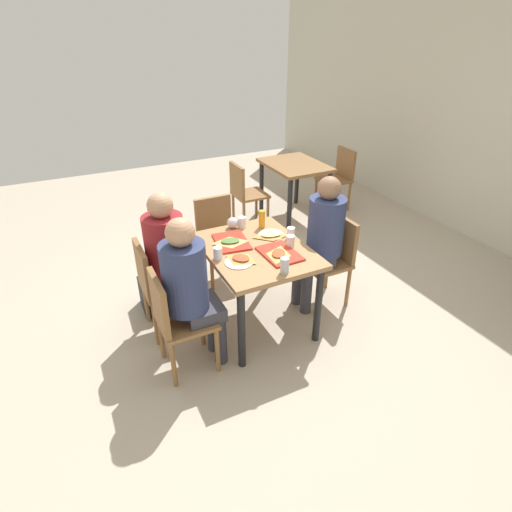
{
  "coord_description": "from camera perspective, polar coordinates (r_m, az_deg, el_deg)",
  "views": [
    {
      "loc": [
        2.65,
        -1.3,
        2.36
      ],
      "look_at": [
        0.0,
        0.0,
        0.67
      ],
      "focal_mm": 28.88,
      "sensor_mm": 36.0,
      "label": 1
    }
  ],
  "objects": [
    {
      "name": "plastic_cup_d",
      "position": [
        3.37,
        4.76,
        2.05
      ],
      "size": [
        0.07,
        0.07,
        0.1
      ],
      "primitive_type": "cylinder",
      "color": "white",
      "rests_on": "main_table"
    },
    {
      "name": "tray_red_far",
      "position": [
        3.27,
        3.28,
        0.34
      ],
      "size": [
        0.37,
        0.27,
        0.02
      ],
      "primitive_type": "cube",
      "rotation": [
        0.0,
        0.0,
        0.03
      ],
      "color": "red",
      "rests_on": "main_table"
    },
    {
      "name": "plastic_cup_a",
      "position": [
        3.51,
        4.84,
        3.18
      ],
      "size": [
        0.07,
        0.07,
        0.1
      ],
      "primitive_type": "cylinder",
      "color": "white",
      "rests_on": "main_table"
    },
    {
      "name": "plastic_cup_c",
      "position": [
        3.69,
        -1.96,
        4.7
      ],
      "size": [
        0.07,
        0.07,
        0.1
      ],
      "primitive_type": "cylinder",
      "color": "white",
      "rests_on": "main_table"
    },
    {
      "name": "chair_near_left",
      "position": [
        3.49,
        -13.58,
        -3.56
      ],
      "size": [
        0.4,
        0.4,
        0.84
      ],
      "color": "olive",
      "rests_on": "ground_plane"
    },
    {
      "name": "background_table",
      "position": [
        5.57,
        5.35,
        11.38
      ],
      "size": [
        0.9,
        0.7,
        0.75
      ],
      "color": "olive",
      "rests_on": "ground_plane"
    },
    {
      "name": "main_table",
      "position": [
        3.42,
        0.0,
        -0.5
      ],
      "size": [
        1.02,
        0.8,
        0.75
      ],
      "color": "#9E7247",
      "rests_on": "ground_plane"
    },
    {
      "name": "chair_near_right",
      "position": [
        3.08,
        -11.22,
        -8.27
      ],
      "size": [
        0.4,
        0.4,
        0.84
      ],
      "color": "olive",
      "rests_on": "ground_plane"
    },
    {
      "name": "paper_plate_near_edge",
      "position": [
        3.16,
        -2.38,
        -0.86
      ],
      "size": [
        0.22,
        0.22,
        0.01
      ],
      "primitive_type": "cylinder",
      "color": "white",
      "rests_on": "main_table"
    },
    {
      "name": "paper_plate_center",
      "position": [
        3.57,
        2.11,
        2.96
      ],
      "size": [
        0.22,
        0.22,
        0.01
      ],
      "primitive_type": "cylinder",
      "color": "white",
      "rests_on": "main_table"
    },
    {
      "name": "background_chair_near",
      "position": [
        5.29,
        -1.64,
        9.0
      ],
      "size": [
        0.4,
        0.4,
        0.84
      ],
      "color": "olive",
      "rests_on": "ground_plane"
    },
    {
      "name": "chair_left_end",
      "position": [
        4.21,
        -5.38,
        3.25
      ],
      "size": [
        0.4,
        0.4,
        0.84
      ],
      "color": "olive",
      "rests_on": "ground_plane"
    },
    {
      "name": "condiment_bottle",
      "position": [
        3.68,
        0.82,
        5.14
      ],
      "size": [
        0.06,
        0.06,
        0.16
      ],
      "primitive_type": "cylinder",
      "color": "orange",
      "rests_on": "main_table"
    },
    {
      "name": "handbag",
      "position": [
        3.97,
        -14.46,
        -5.36
      ],
      "size": [
        0.33,
        0.17,
        0.28
      ],
      "primitive_type": "cube",
      "rotation": [
        0.0,
        0.0,
        -0.05
      ],
      "color": "black",
      "rests_on": "ground_plane"
    },
    {
      "name": "pizza_slice_b",
      "position": [
        3.23,
        3.14,
        0.32
      ],
      "size": [
        0.26,
        0.24,
        0.02
      ],
      "color": "tan",
      "rests_on": "tray_red_far"
    },
    {
      "name": "foil_bundle",
      "position": [
        3.68,
        -3.26,
        4.61
      ],
      "size": [
        0.1,
        0.1,
        0.1
      ],
      "primitive_type": "sphere",
      "color": "silver",
      "rests_on": "main_table"
    },
    {
      "name": "person_far_side",
      "position": [
        3.67,
        9.11,
        3.08
      ],
      "size": [
        0.32,
        0.42,
        1.25
      ],
      "color": "#383842",
      "rests_on": "ground_plane"
    },
    {
      "name": "soda_can",
      "position": [
        3.01,
        3.99,
        -1.33
      ],
      "size": [
        0.07,
        0.07,
        0.12
      ],
      "primitive_type": "cylinder",
      "color": "#B7BCC6",
      "rests_on": "main_table"
    },
    {
      "name": "tray_red_near",
      "position": [
        3.45,
        -3.41,
        2.0
      ],
      "size": [
        0.39,
        0.31,
        0.02
      ],
      "primitive_type": "cube",
      "rotation": [
        0.0,
        0.0,
        -0.14
      ],
      "color": "red",
      "rests_on": "main_table"
    },
    {
      "name": "person_in_red",
      "position": [
        3.39,
        -11.79,
        0.47
      ],
      "size": [
        0.32,
        0.42,
        1.25
      ],
      "color": "#383842",
      "rests_on": "ground_plane"
    },
    {
      "name": "person_in_brown_jacket",
      "position": [
        2.96,
        -9.09,
        -3.84
      ],
      "size": [
        0.32,
        0.42,
        1.25
      ],
      "color": "#383842",
      "rests_on": "ground_plane"
    },
    {
      "name": "pizza_slice_d",
      "position": [
        3.18,
        -2.1,
        -0.35
      ],
      "size": [
        0.25,
        0.24,
        0.02
      ],
      "color": "#C68C47",
      "rests_on": "paper_plate_near_edge"
    },
    {
      "name": "pizza_slice_a",
      "position": [
        3.42,
        -3.57,
        2.04
      ],
      "size": [
        0.21,
        0.26,
        0.02
      ],
      "color": "#DBAD60",
      "rests_on": "tray_red_near"
    },
    {
      "name": "background_chair_far",
      "position": [
        6.01,
        11.42,
        11.01
      ],
      "size": [
        0.4,
        0.4,
        0.84
      ],
      "color": "olive",
      "rests_on": "ground_plane"
    },
    {
      "name": "pizza_slice_c",
      "position": [
        3.53,
        2.09,
        2.9
      ],
      "size": [
        0.19,
        0.27,
        0.02
      ],
      "color": "#C68C47",
      "rests_on": "paper_plate_center"
    },
    {
      "name": "chair_far_side",
      "position": [
        3.86,
        10.54,
        0.2
      ],
      "size": [
        0.4,
        0.4,
        0.84
      ],
      "color": "olive",
      "rests_on": "ground_plane"
    },
    {
      "name": "plastic_cup_b",
      "position": [
        3.2,
        -5.3,
        0.4
      ],
      "size": [
        0.07,
        0.07,
        0.1
      ],
      "primitive_type": "cylinder",
      "color": "white",
      "rests_on": "main_table"
    },
    {
      "name": "ground_plane",
      "position": [
        3.78,
        0.0,
        -9.03
      ],
      "size": [
        10.0,
        10.0,
        0.02
      ],
      "primitive_type": "cube",
      "color": "#B7A893"
    }
  ]
}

